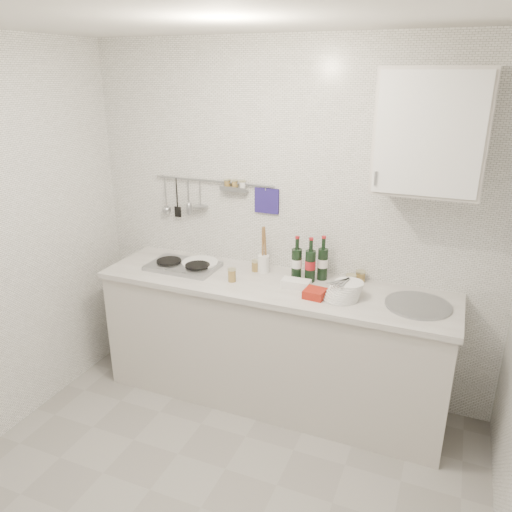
{
  "coord_description": "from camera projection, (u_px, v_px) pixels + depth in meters",
  "views": [
    {
      "loc": [
        1.09,
        -1.83,
        2.27
      ],
      "look_at": [
        -0.04,
        0.9,
        1.18
      ],
      "focal_mm": 35.0,
      "sensor_mm": 36.0,
      "label": 1
    }
  ],
  "objects": [
    {
      "name": "floor",
      "position": [
        201.0,
        508.0,
        2.76
      ],
      "size": [
        3.0,
        3.0,
        0.0
      ],
      "primitive_type": "plane",
      "color": "gray",
      "rests_on": "ground"
    },
    {
      "name": "back_wall",
      "position": [
        288.0,
        224.0,
        3.54
      ],
      "size": [
        3.0,
        0.02,
        2.5
      ],
      "primitive_type": "cube",
      "color": "silver",
      "rests_on": "floor"
    },
    {
      "name": "wine_bottles",
      "position": [
        310.0,
        259.0,
        3.39
      ],
      "size": [
        0.24,
        0.15,
        0.31
      ],
      "rotation": [
        0.0,
        0.0,
        0.42
      ],
      "color": "black",
      "rests_on": "counter"
    },
    {
      "name": "wall_rail",
      "position": [
        211.0,
        194.0,
        3.66
      ],
      "size": [
        0.98,
        0.09,
        0.34
      ],
      "color": "#93969B",
      "rests_on": "back_wall"
    },
    {
      "name": "plate_stack_sink",
      "position": [
        344.0,
        291.0,
        3.14
      ],
      "size": [
        0.25,
        0.24,
        0.12
      ],
      "rotation": [
        0.0,
        0.0,
        -0.43
      ],
      "color": "white",
      "rests_on": "counter"
    },
    {
      "name": "utensil_crock",
      "position": [
        263.0,
        261.0,
        3.55
      ],
      "size": [
        0.08,
        0.08,
        0.35
      ],
      "rotation": [
        0.0,
        0.0,
        0.04
      ],
      "color": "white",
      "rests_on": "counter"
    },
    {
      "name": "strawberry_punnet",
      "position": [
        315.0,
        293.0,
        3.16
      ],
      "size": [
        0.14,
        0.14,
        0.05
      ],
      "primitive_type": "cube",
      "rotation": [
        0.0,
        0.0,
        -0.09
      ],
      "color": "#AC2113",
      "rests_on": "counter"
    },
    {
      "name": "jar_d",
      "position": [
        232.0,
        275.0,
        3.4
      ],
      "size": [
        0.06,
        0.06,
        0.09
      ],
      "rotation": [
        0.0,
        0.0,
        -0.31
      ],
      "color": "olive",
      "rests_on": "counter"
    },
    {
      "name": "ceiling",
      "position": [
        175.0,
        7.0,
        1.89
      ],
      "size": [
        3.0,
        3.0,
        0.0
      ],
      "primitive_type": "plane",
      "rotation": [
        3.14,
        0.0,
        0.0
      ],
      "color": "silver",
      "rests_on": "back_wall"
    },
    {
      "name": "jar_b",
      "position": [
        360.0,
        276.0,
        3.4
      ],
      "size": [
        0.07,
        0.07,
        0.08
      ],
      "rotation": [
        0.0,
        0.0,
        0.18
      ],
      "color": "olive",
      "rests_on": "counter"
    },
    {
      "name": "butter_dish",
      "position": [
        296.0,
        284.0,
        3.3
      ],
      "size": [
        0.19,
        0.1,
        0.06
      ],
      "primitive_type": "cube",
      "rotation": [
        0.0,
        0.0,
        0.03
      ],
      "color": "white",
      "rests_on": "counter"
    },
    {
      "name": "plate_stack_hob",
      "position": [
        199.0,
        264.0,
        3.66
      ],
      "size": [
        0.28,
        0.28,
        0.04
      ],
      "rotation": [
        0.0,
        0.0,
        -0.34
      ],
      "color": "#496BA5",
      "rests_on": "counter"
    },
    {
      "name": "jar_c",
      "position": [
        351.0,
        280.0,
        3.34
      ],
      "size": [
        0.07,
        0.07,
        0.08
      ],
      "rotation": [
        0.0,
        0.0,
        -0.01
      ],
      "color": "olive",
      "rests_on": "counter"
    },
    {
      "name": "wall_cabinet",
      "position": [
        431.0,
        132.0,
        2.82
      ],
      "size": [
        0.6,
        0.38,
        0.7
      ],
      "color": "#BBB5AD",
      "rests_on": "back_wall"
    },
    {
      "name": "jar_a",
      "position": [
        256.0,
        266.0,
        3.58
      ],
      "size": [
        0.06,
        0.06,
        0.08
      ],
      "rotation": [
        0.0,
        0.0,
        -0.15
      ],
      "color": "olive",
      "rests_on": "counter"
    },
    {
      "name": "counter",
      "position": [
        273.0,
        345.0,
        3.56
      ],
      "size": [
        2.44,
        0.64,
        0.96
      ],
      "color": "#BBB5AD",
      "rests_on": "floor"
    }
  ]
}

